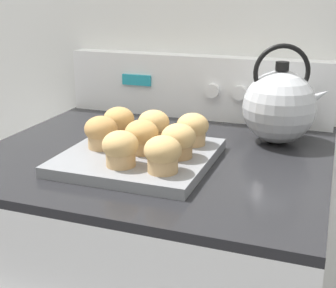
{
  "coord_description": "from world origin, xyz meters",
  "views": [
    {
      "loc": [
        0.36,
        -0.57,
        1.25
      ],
      "look_at": [
        0.05,
        0.29,
        0.95
      ],
      "focal_mm": 50.0,
      "sensor_mm": 36.0,
      "label": 1
    }
  ],
  "objects_px": {
    "muffin_r1_c1": "(140,136)",
    "muffin_r2_c0": "(119,122)",
    "muffin_r0_c2": "(163,154)",
    "muffin_r2_c1": "(154,125)",
    "muffin_pan": "(139,157)",
    "muffin_r2_c2": "(193,129)",
    "muffin_r1_c0": "(101,132)",
    "tea_kettle": "(280,106)",
    "muffin_r1_c2": "(178,140)",
    "muffin_r0_c1": "(120,148)"
  },
  "relations": [
    {
      "from": "muffin_r1_c0",
      "to": "muffin_r2_c1",
      "type": "relative_size",
      "value": 1.0
    },
    {
      "from": "muffin_r1_c0",
      "to": "muffin_r2_c1",
      "type": "distance_m",
      "value": 0.12
    },
    {
      "from": "muffin_r0_c1",
      "to": "muffin_r2_c2",
      "type": "relative_size",
      "value": 1.0
    },
    {
      "from": "muffin_r2_c1",
      "to": "tea_kettle",
      "type": "relative_size",
      "value": 0.3
    },
    {
      "from": "muffin_r0_c1",
      "to": "muffin_r0_c2",
      "type": "xyz_separation_m",
      "value": [
        0.09,
        -0.0,
        0.0
      ]
    },
    {
      "from": "muffin_r2_c0",
      "to": "muffin_r1_c0",
      "type": "bearing_deg",
      "value": -90.62
    },
    {
      "from": "muffin_pan",
      "to": "muffin_r1_c2",
      "type": "distance_m",
      "value": 0.1
    },
    {
      "from": "muffin_pan",
      "to": "muffin_r2_c1",
      "type": "bearing_deg",
      "value": 90.26
    },
    {
      "from": "muffin_r0_c1",
      "to": "muffin_r1_c1",
      "type": "bearing_deg",
      "value": 87.24
    },
    {
      "from": "muffin_pan",
      "to": "muffin_r1_c0",
      "type": "relative_size",
      "value": 4.27
    },
    {
      "from": "muffin_r0_c2",
      "to": "muffin_r2_c1",
      "type": "relative_size",
      "value": 1.0
    },
    {
      "from": "muffin_r0_c2",
      "to": "tea_kettle",
      "type": "bearing_deg",
      "value": 62.27
    },
    {
      "from": "muffin_r2_c2",
      "to": "muffin_r1_c0",
      "type": "bearing_deg",
      "value": -152.78
    },
    {
      "from": "muffin_r1_c2",
      "to": "tea_kettle",
      "type": "relative_size",
      "value": 0.3
    },
    {
      "from": "muffin_r2_c2",
      "to": "muffin_pan",
      "type": "bearing_deg",
      "value": -135.05
    },
    {
      "from": "muffin_r0_c2",
      "to": "muffin_r1_c1",
      "type": "relative_size",
      "value": 1.0
    },
    {
      "from": "muffin_r1_c1",
      "to": "muffin_r0_c2",
      "type": "bearing_deg",
      "value": -46.17
    },
    {
      "from": "muffin_pan",
      "to": "muffin_r2_c2",
      "type": "bearing_deg",
      "value": 44.95
    },
    {
      "from": "muffin_r2_c0",
      "to": "muffin_r2_c1",
      "type": "height_order",
      "value": "same"
    },
    {
      "from": "tea_kettle",
      "to": "muffin_r0_c1",
      "type": "bearing_deg",
      "value": -128.68
    },
    {
      "from": "muffin_r1_c1",
      "to": "muffin_r1_c2",
      "type": "relative_size",
      "value": 1.0
    },
    {
      "from": "muffin_r0_c2",
      "to": "tea_kettle",
      "type": "xyz_separation_m",
      "value": [
        0.17,
        0.32,
        0.03
      ]
    },
    {
      "from": "muffin_pan",
      "to": "muffin_r1_c0",
      "type": "xyz_separation_m",
      "value": [
        -0.09,
        -0.0,
        0.05
      ]
    },
    {
      "from": "muffin_r0_c2",
      "to": "muffin_r1_c2",
      "type": "height_order",
      "value": "same"
    },
    {
      "from": "muffin_r2_c2",
      "to": "tea_kettle",
      "type": "xyz_separation_m",
      "value": [
        0.16,
        0.15,
        0.03
      ]
    },
    {
      "from": "muffin_r1_c2",
      "to": "muffin_r2_c0",
      "type": "distance_m",
      "value": 0.19
    },
    {
      "from": "muffin_r2_c1",
      "to": "muffin_pan",
      "type": "bearing_deg",
      "value": -89.74
    },
    {
      "from": "muffin_r1_c1",
      "to": "muffin_r2_c0",
      "type": "bearing_deg",
      "value": 136.76
    },
    {
      "from": "muffin_r2_c0",
      "to": "tea_kettle",
      "type": "relative_size",
      "value": 0.3
    },
    {
      "from": "muffin_r0_c1",
      "to": "muffin_r2_c0",
      "type": "xyz_separation_m",
      "value": [
        -0.08,
        0.17,
        0.0
      ]
    },
    {
      "from": "muffin_r0_c2",
      "to": "muffin_r2_c2",
      "type": "xyz_separation_m",
      "value": [
        0.0,
        0.17,
        0.0
      ]
    },
    {
      "from": "muffin_r0_c2",
      "to": "muffin_r2_c1",
      "type": "xyz_separation_m",
      "value": [
        -0.09,
        0.17,
        0.0
      ]
    },
    {
      "from": "muffin_r0_c2",
      "to": "muffin_r1_c2",
      "type": "distance_m",
      "value": 0.09
    },
    {
      "from": "muffin_r0_c2",
      "to": "muffin_r2_c1",
      "type": "height_order",
      "value": "same"
    },
    {
      "from": "muffin_r1_c0",
      "to": "muffin_r2_c0",
      "type": "height_order",
      "value": "same"
    },
    {
      "from": "muffin_r2_c0",
      "to": "muffin_r2_c2",
      "type": "bearing_deg",
      "value": 1.69
    },
    {
      "from": "muffin_r0_c2",
      "to": "muffin_r1_c1",
      "type": "distance_m",
      "value": 0.12
    },
    {
      "from": "muffin_r1_c0",
      "to": "muffin_r2_c1",
      "type": "bearing_deg",
      "value": 45.38
    },
    {
      "from": "muffin_r2_c2",
      "to": "muffin_r2_c1",
      "type": "bearing_deg",
      "value": -177.91
    },
    {
      "from": "muffin_r0_c2",
      "to": "muffin_r1_c0",
      "type": "relative_size",
      "value": 1.0
    },
    {
      "from": "muffin_r0_c2",
      "to": "muffin_r2_c1",
      "type": "bearing_deg",
      "value": 116.72
    },
    {
      "from": "muffin_r2_c0",
      "to": "muffin_r1_c1",
      "type": "bearing_deg",
      "value": -43.24
    },
    {
      "from": "muffin_r0_c1",
      "to": "tea_kettle",
      "type": "height_order",
      "value": "tea_kettle"
    },
    {
      "from": "muffin_r1_c1",
      "to": "muffin_r2_c2",
      "type": "height_order",
      "value": "same"
    },
    {
      "from": "muffin_pan",
      "to": "muffin_r1_c2",
      "type": "relative_size",
      "value": 4.27
    },
    {
      "from": "muffin_r1_c1",
      "to": "muffin_r1_c0",
      "type": "bearing_deg",
      "value": -178.58
    },
    {
      "from": "muffin_r1_c0",
      "to": "muffin_r2_c1",
      "type": "xyz_separation_m",
      "value": [
        0.09,
        0.09,
        0.0
      ]
    },
    {
      "from": "muffin_pan",
      "to": "muffin_r0_c2",
      "type": "xyz_separation_m",
      "value": [
        0.09,
        -0.08,
        0.05
      ]
    },
    {
      "from": "muffin_r0_c1",
      "to": "tea_kettle",
      "type": "distance_m",
      "value": 0.41
    },
    {
      "from": "muffin_r1_c1",
      "to": "muffin_r2_c0",
      "type": "xyz_separation_m",
      "value": [
        -0.09,
        0.08,
        0.0
      ]
    }
  ]
}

